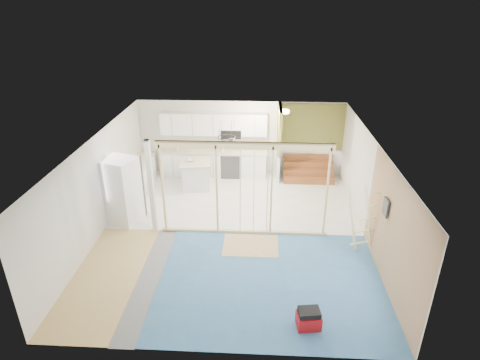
# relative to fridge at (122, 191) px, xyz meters

# --- Properties ---
(room) EXTENTS (7.01, 8.01, 2.61)m
(room) POSITION_rel_fridge_xyz_m (3.06, -0.45, 0.36)
(room) COLOR slate
(room) RESTS_ON ground
(floor_overlays) EXTENTS (7.00, 8.00, 0.03)m
(floor_overlays) POSITION_rel_fridge_xyz_m (3.14, -0.39, -0.93)
(floor_overlays) COLOR silver
(floor_overlays) RESTS_ON room
(stud_frame) EXTENTS (4.66, 0.14, 2.60)m
(stud_frame) POSITION_rel_fridge_xyz_m (2.79, -0.45, 0.66)
(stud_frame) COLOR #CFB67F
(stud_frame) RESTS_ON room
(base_cabinets) EXTENTS (4.45, 2.24, 0.93)m
(base_cabinets) POSITION_rel_fridge_xyz_m (1.45, 2.91, -0.48)
(base_cabinets) COLOR white
(base_cabinets) RESTS_ON room
(upper_cabinets) EXTENTS (3.60, 0.41, 0.85)m
(upper_cabinets) POSITION_rel_fridge_xyz_m (2.22, 3.37, 0.87)
(upper_cabinets) COLOR white
(upper_cabinets) RESTS_ON room
(green_partition) EXTENTS (2.25, 1.51, 2.60)m
(green_partition) POSITION_rel_fridge_xyz_m (5.11, 3.21, -0.00)
(green_partition) COLOR olive
(green_partition) RESTS_ON room
(pot_rack) EXTENTS (0.52, 0.52, 0.72)m
(pot_rack) POSITION_rel_fridge_xyz_m (2.76, 1.44, 1.05)
(pot_rack) COLOR black
(pot_rack) RESTS_ON room
(sheathing_panel) EXTENTS (0.02, 4.00, 2.60)m
(sheathing_panel) POSITION_rel_fridge_xyz_m (6.54, -2.45, 0.36)
(sheathing_panel) COLOR tan
(sheathing_panel) RESTS_ON room
(electrical_panel) EXTENTS (0.04, 0.30, 0.40)m
(electrical_panel) POSITION_rel_fridge_xyz_m (6.49, -1.85, 0.71)
(electrical_panel) COLOR #3A3A40
(electrical_panel) RESTS_ON room
(ceiling_light) EXTENTS (0.32, 0.32, 0.08)m
(ceiling_light) POSITION_rel_fridge_xyz_m (4.46, 2.55, 1.60)
(ceiling_light) COLOR #FFEABF
(ceiling_light) RESTS_ON room
(fridge) EXTENTS (1.05, 1.01, 1.89)m
(fridge) POSITION_rel_fridge_xyz_m (0.00, 0.00, 0.00)
(fridge) COLOR white
(fridge) RESTS_ON room
(island) EXTENTS (1.08, 1.08, 0.93)m
(island) POSITION_rel_fridge_xyz_m (1.66, 2.25, -0.48)
(island) COLOR silver
(island) RESTS_ON room
(bowl) EXTENTS (0.26, 0.26, 0.06)m
(bowl) POSITION_rel_fridge_xyz_m (1.53, 2.26, 0.02)
(bowl) COLOR beige
(bowl) RESTS_ON island
(soap_bottle_a) EXTENTS (0.11, 0.11, 0.28)m
(soap_bottle_a) POSITION_rel_fridge_xyz_m (0.89, 3.25, 0.13)
(soap_bottle_a) COLOR silver
(soap_bottle_a) RESTS_ON base_cabinets
(soap_bottle_b) EXTENTS (0.09, 0.10, 0.17)m
(soap_bottle_b) POSITION_rel_fridge_xyz_m (2.49, 3.15, 0.07)
(soap_bottle_b) COLOR silver
(soap_bottle_b) RESTS_ON base_cabinets
(toolbox) EXTENTS (0.49, 0.39, 0.43)m
(toolbox) POSITION_rel_fridge_xyz_m (4.75, -3.73, -0.74)
(toolbox) COLOR maroon
(toolbox) RESTS_ON room
(ladder) EXTENTS (0.99, 0.08, 1.83)m
(ladder) POSITION_rel_fridge_xyz_m (6.25, -1.15, -0.01)
(ladder) COLOR #ECDD90
(ladder) RESTS_ON room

